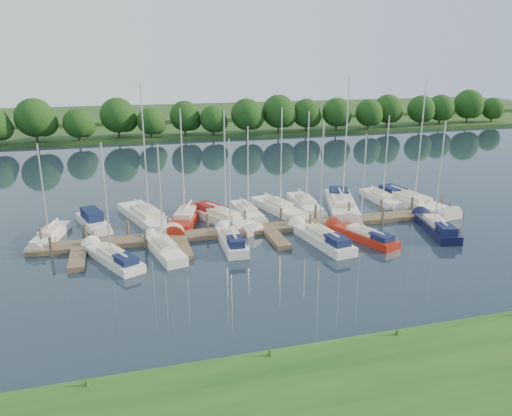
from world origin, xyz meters
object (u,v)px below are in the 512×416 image
object	(u,v)px
dock	(269,231)
sailboat_n_5	(248,212)
sailboat_n_0	(50,236)
motorboat	(93,222)
sailboat_s_2	(231,242)

from	to	relation	value
dock	sailboat_n_5	distance (m)	5.66
sailboat_n_0	motorboat	distance (m)	4.31
dock	motorboat	size ratio (longest dim) A/B	6.51
sailboat_n_0	sailboat_s_2	xyz separation A→B (m)	(14.59, -5.68, 0.07)
dock	sailboat_s_2	xyz separation A→B (m)	(-3.94, -2.12, 0.14)
sailboat_n_0	dock	bearing A→B (deg)	-176.95
dock	sailboat_n_5	xyz separation A→B (m)	(-0.52, 5.64, 0.07)
sailboat_n_5	motorboat	bearing A→B (deg)	-5.97
motorboat	sailboat_n_5	size ratio (longest dim) A/B	0.68
dock	motorboat	world-z (taller)	motorboat
sailboat_n_5	sailboat_s_2	xyz separation A→B (m)	(-3.42, -7.76, 0.08)
motorboat	sailboat_s_2	bearing A→B (deg)	126.29
sailboat_n_0	sailboat_n_5	distance (m)	18.14
dock	motorboat	xyz separation A→B (m)	(-15.08, 6.13, 0.19)
dock	sailboat_n_0	distance (m)	18.88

